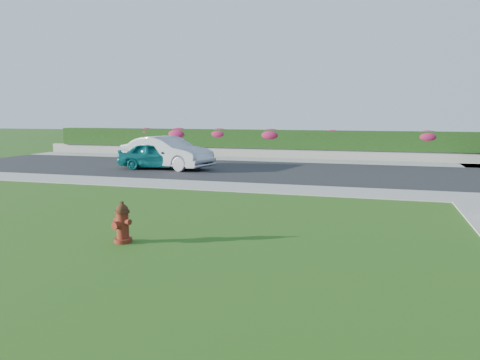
% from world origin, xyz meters
% --- Properties ---
extents(ground, '(120.00, 120.00, 0.00)m').
position_xyz_m(ground, '(0.00, 0.00, 0.00)').
color(ground, black).
rests_on(ground, ground).
extents(street_far, '(26.00, 8.00, 0.04)m').
position_xyz_m(street_far, '(-5.00, 14.00, 0.02)').
color(street_far, black).
rests_on(street_far, ground).
extents(sidewalk_far, '(24.00, 2.00, 0.04)m').
position_xyz_m(sidewalk_far, '(-6.00, 9.00, 0.02)').
color(sidewalk_far, gray).
rests_on(sidewalk_far, ground).
extents(sidewalk_beyond, '(34.00, 2.00, 0.04)m').
position_xyz_m(sidewalk_beyond, '(-1.00, 19.00, 0.02)').
color(sidewalk_beyond, gray).
rests_on(sidewalk_beyond, ground).
extents(retaining_wall, '(34.00, 0.40, 0.60)m').
position_xyz_m(retaining_wall, '(-1.00, 20.50, 0.30)').
color(retaining_wall, gray).
rests_on(retaining_wall, ground).
extents(hedge, '(32.00, 0.90, 1.10)m').
position_xyz_m(hedge, '(-1.00, 20.60, 1.15)').
color(hedge, black).
rests_on(hedge, retaining_wall).
extents(fire_hydrant, '(0.46, 0.44, 0.89)m').
position_xyz_m(fire_hydrant, '(-1.42, 1.25, 0.42)').
color(fire_hydrant, '#4C0F0B').
rests_on(fire_hydrant, ground).
extents(sedan_teal, '(3.96, 1.96, 1.30)m').
position_xyz_m(sedan_teal, '(-6.44, 13.19, 0.69)').
color(sedan_teal, '#0D6163').
rests_on(sedan_teal, street_far).
extents(sedan_silver, '(4.98, 2.82, 1.55)m').
position_xyz_m(sedan_silver, '(-6.10, 13.47, 0.82)').
color(sedan_silver, '#A6A7AE').
rests_on(sedan_silver, street_far).
extents(flower_clump_a, '(1.12, 0.72, 0.56)m').
position_xyz_m(flower_clump_a, '(-10.84, 20.50, 1.48)').
color(flower_clump_a, '#AB1D60').
rests_on(flower_clump_a, hedge).
extents(flower_clump_b, '(1.55, 0.99, 0.77)m').
position_xyz_m(flower_clump_b, '(-8.56, 20.50, 1.39)').
color(flower_clump_b, '#AB1D60').
rests_on(flower_clump_b, hedge).
extents(flower_clump_c, '(1.37, 0.88, 0.69)m').
position_xyz_m(flower_clump_c, '(-5.79, 20.50, 1.43)').
color(flower_clump_c, '#AB1D60').
rests_on(flower_clump_c, hedge).
extents(flower_clump_d, '(1.49, 0.96, 0.75)m').
position_xyz_m(flower_clump_d, '(-2.49, 20.50, 1.40)').
color(flower_clump_d, '#AB1D60').
rests_on(flower_clump_d, hedge).
extents(flower_clump_e, '(1.02, 0.66, 0.51)m').
position_xyz_m(flower_clump_e, '(1.18, 20.50, 1.50)').
color(flower_clump_e, '#AB1D60').
rests_on(flower_clump_e, hedge).
extents(flower_clump_f, '(1.40, 0.90, 0.70)m').
position_xyz_m(flower_clump_f, '(6.39, 20.50, 1.42)').
color(flower_clump_f, '#AB1D60').
rests_on(flower_clump_f, hedge).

